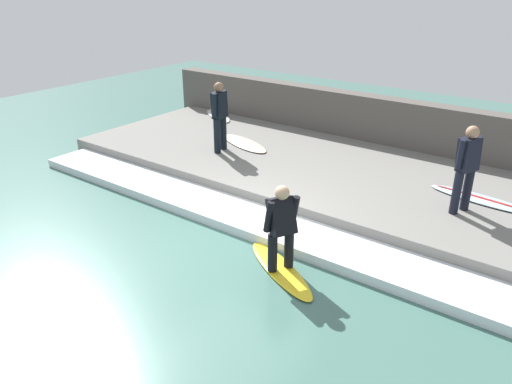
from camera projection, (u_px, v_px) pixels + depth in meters
ground_plane at (229, 242)px, 8.97m from camera, size 28.00×28.00×0.00m
concrete_ledge at (326, 174)px, 11.50m from camera, size 4.40×12.66×0.37m
back_wall at (374, 125)px, 13.06m from camera, size 0.50×13.30×1.53m
wave_foam_crest at (255, 221)px, 9.52m from camera, size 1.09×12.03×0.18m
surfboard_riding at (280, 269)px, 8.11m from camera, size 1.31×1.90×0.06m
surfer_riding at (281, 224)px, 7.76m from camera, size 0.53×0.55×1.46m
surfer_waiting_near at (220, 113)px, 12.00m from camera, size 0.57×0.34×1.70m
surfboard_waiting_near at (244, 143)px, 12.84m from camera, size 1.15×1.89×0.06m
surfer_waiting_far at (467, 165)px, 8.92m from camera, size 0.53×0.39×1.65m
surfboard_waiting_far at (481, 199)px, 9.71m from camera, size 0.70×2.07×0.07m
surfboard_spare at (218, 115)px, 15.28m from camera, size 1.31×1.69×0.06m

